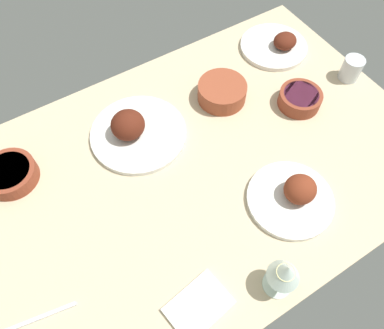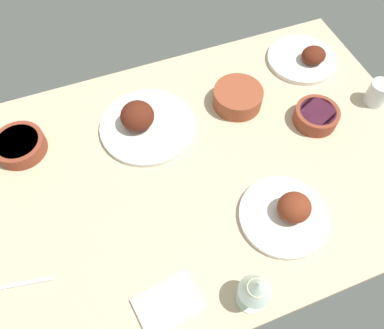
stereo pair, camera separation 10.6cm
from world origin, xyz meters
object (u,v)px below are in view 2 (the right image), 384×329
(plate_near_viewer, at_px, (287,213))
(water_tumbler, at_px, (377,93))
(bowl_onions, at_px, (316,116))
(fork_loose, at_px, (14,285))
(wine_glass, at_px, (258,288))
(plate_far_side, at_px, (305,58))
(plate_center_main, at_px, (144,122))
(bowl_pasta, at_px, (238,97))
(folded_napkin, at_px, (168,304))
(bowl_soup, at_px, (19,145))

(plate_near_viewer, height_order, water_tumbler, plate_near_viewer)
(plate_near_viewer, bearing_deg, bowl_onions, 46.95)
(fork_loose, bearing_deg, plate_near_viewer, -176.01)
(wine_glass, bearing_deg, plate_far_side, 51.75)
(plate_far_side, xyz_separation_m, bowl_onions, (-0.10, -0.24, 0.01))
(plate_near_viewer, distance_m, plate_center_main, 0.50)
(plate_far_side, distance_m, bowl_pasta, 0.31)
(plate_far_side, relative_size, wine_glass, 1.70)
(wine_glass, height_order, fork_loose, wine_glass)
(water_tumbler, bearing_deg, plate_far_side, 116.25)
(plate_far_side, bearing_deg, folded_napkin, -139.80)
(bowl_pasta, bearing_deg, plate_far_side, 16.95)
(water_tumbler, distance_m, folded_napkin, 0.90)
(plate_center_main, distance_m, fork_loose, 0.56)
(plate_center_main, distance_m, bowl_onions, 0.53)
(plate_center_main, height_order, folded_napkin, plate_center_main)
(plate_near_viewer, xyz_separation_m, wine_glass, (-0.18, -0.16, 0.08))
(wine_glass, xyz_separation_m, fork_loose, (-0.52, 0.23, -0.10))
(plate_center_main, xyz_separation_m, plate_far_side, (0.60, 0.08, -0.01))
(bowl_pasta, height_order, wine_glass, wine_glass)
(wine_glass, distance_m, folded_napkin, 0.22)
(plate_far_side, relative_size, bowl_onions, 1.77)
(plate_far_side, height_order, water_tumbler, water_tumbler)
(bowl_onions, bearing_deg, fork_loose, -168.99)
(plate_center_main, distance_m, folded_napkin, 0.53)
(plate_near_viewer, relative_size, water_tumbler, 3.01)
(fork_loose, bearing_deg, bowl_onions, -159.05)
(plate_near_viewer, distance_m, plate_far_side, 0.60)
(plate_center_main, xyz_separation_m, bowl_pasta, (0.31, -0.01, 0.01))
(plate_near_viewer, relative_size, plate_center_main, 0.81)
(bowl_soup, bearing_deg, water_tumbler, -11.05)
(plate_far_side, bearing_deg, bowl_pasta, -163.05)
(plate_near_viewer, bearing_deg, folded_napkin, -164.67)
(fork_loose, bearing_deg, wine_glass, 166.17)
(fork_loose, bearing_deg, folded_napkin, 162.34)
(plate_near_viewer, height_order, fork_loose, plate_near_viewer)
(plate_near_viewer, distance_m, water_tumbler, 0.53)
(bowl_pasta, height_order, folded_napkin, bowl_pasta)
(water_tumbler, xyz_separation_m, fork_loose, (-1.16, -0.19, -0.04))
(bowl_onions, height_order, fork_loose, bowl_onions)
(folded_napkin, xyz_separation_m, fork_loose, (-0.33, 0.17, -0.00))
(plate_center_main, bearing_deg, bowl_soup, 172.18)
(bowl_onions, bearing_deg, folded_napkin, -149.56)
(bowl_soup, height_order, water_tumbler, water_tumbler)
(plate_near_viewer, relative_size, folded_napkin, 1.62)
(bowl_onions, relative_size, folded_napkin, 0.92)
(bowl_pasta, distance_m, wine_glass, 0.61)
(bowl_soup, bearing_deg, wine_glass, -54.23)
(bowl_pasta, bearing_deg, bowl_onions, -37.59)
(bowl_onions, xyz_separation_m, fork_loose, (-0.94, -0.18, -0.02))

